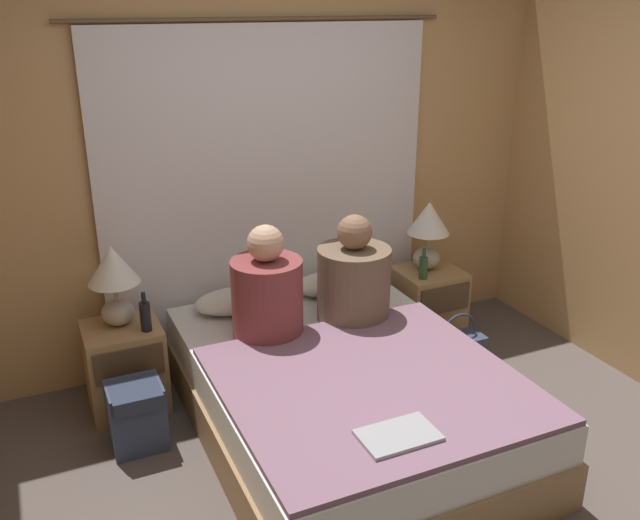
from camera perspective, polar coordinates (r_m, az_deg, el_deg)
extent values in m
plane|color=#564C47|center=(3.42, 7.04, -19.87)|extent=(16.00, 16.00, 0.00)
cube|color=tan|center=(4.30, -4.61, 7.86)|extent=(3.93, 0.06, 2.50)
cube|color=white|center=(4.29, -4.25, 5.13)|extent=(2.12, 0.02, 2.11)
cylinder|color=brown|center=(4.13, -4.67, 19.59)|extent=(2.32, 0.02, 0.02)
cube|color=#99754C|center=(3.79, 1.96, -12.69)|extent=(1.48, 2.03, 0.25)
cube|color=white|center=(3.66, 2.01, -9.70)|extent=(1.44, 1.99, 0.21)
cube|color=#A87F51|center=(4.10, -16.07, -8.62)|extent=(0.42, 0.40, 0.51)
cube|color=#4C3823|center=(3.86, -15.76, -8.44)|extent=(0.37, 0.02, 0.18)
cube|color=#A87F51|center=(4.76, 9.01, -3.72)|extent=(0.42, 0.40, 0.51)
cube|color=#4C3823|center=(4.56, 10.49, -3.28)|extent=(0.37, 0.02, 0.18)
ellipsoid|color=#B2A899|center=(3.99, -16.64, -4.24)|extent=(0.18, 0.18, 0.15)
cylinder|color=#B2A893|center=(3.94, -16.83, -2.56)|extent=(0.02, 0.02, 0.11)
cone|color=white|center=(3.88, -17.09, -0.36)|extent=(0.28, 0.28, 0.22)
ellipsoid|color=#B2A899|center=(4.66, 8.96, 0.15)|extent=(0.18, 0.18, 0.15)
cylinder|color=#B2A893|center=(4.62, 9.05, 1.62)|extent=(0.02, 0.02, 0.11)
cone|color=white|center=(4.57, 9.16, 3.54)|extent=(0.28, 0.28, 0.22)
ellipsoid|color=silver|center=(4.15, -7.04, -3.38)|extent=(0.52, 0.32, 0.12)
ellipsoid|color=silver|center=(4.37, 1.13, -1.93)|extent=(0.52, 0.32, 0.12)
cube|color=slate|center=(3.37, 4.35, -10.33)|extent=(1.42, 1.37, 0.03)
cylinder|color=brown|center=(3.76, -4.47, -3.23)|extent=(0.40, 0.40, 0.45)
sphere|color=tan|center=(3.64, -4.61, 1.42)|extent=(0.20, 0.20, 0.20)
cylinder|color=brown|center=(3.96, 2.85, -1.99)|extent=(0.43, 0.43, 0.43)
sphere|color=#846047|center=(3.85, 2.93, 2.36)|extent=(0.20, 0.20, 0.20)
cylinder|color=black|center=(3.87, -14.49, -4.64)|extent=(0.06, 0.06, 0.17)
cylinder|color=black|center=(3.82, -14.64, -3.09)|extent=(0.02, 0.02, 0.06)
cylinder|color=#2D4C28|center=(4.49, 8.68, -0.67)|extent=(0.06, 0.06, 0.15)
cylinder|color=#2D4C28|center=(4.45, 8.76, 0.57)|extent=(0.02, 0.02, 0.06)
cube|color=#9EA0A5|center=(2.99, 6.61, -14.46)|extent=(0.34, 0.21, 0.02)
cube|color=#333D56|center=(3.78, -15.18, -12.52)|extent=(0.28, 0.25, 0.37)
cube|color=#283045|center=(3.69, -15.32, -10.87)|extent=(0.25, 0.26, 0.08)
cube|color=#333D56|center=(4.51, 11.50, -7.54)|extent=(0.34, 0.18, 0.21)
torus|color=#2B3449|center=(4.44, 11.64, -5.91)|extent=(0.25, 0.02, 0.25)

